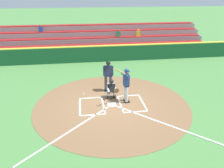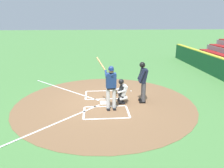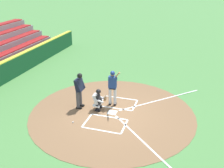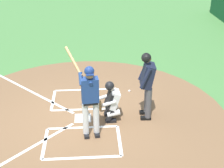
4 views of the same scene
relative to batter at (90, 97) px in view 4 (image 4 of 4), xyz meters
The scene contains 7 objects.
ground_plane 1.36m from the batter, 15.40° to the left, with size 120.00×120.00×0.00m, color #4C8442.
dirt_circle 1.35m from the batter, 15.40° to the left, with size 8.00×8.00×0.01m, color brown.
home_plate_and_chalk 1.72m from the batter, 54.84° to the left, with size 7.93×4.91×0.01m.
batter is the anchor object (origin of this frame).
catcher 1.00m from the batter, 38.02° to the right, with size 0.62×0.61×1.13m.
plate_umpire 1.67m from the batter, 63.52° to the right, with size 0.59×0.43×1.86m.
baseball 2.73m from the batter, 29.06° to the right, with size 0.07×0.07×0.07m, color white.
Camera 4 is at (-7.39, -0.29, 4.77)m, focal length 51.56 mm.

